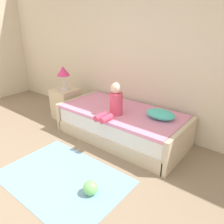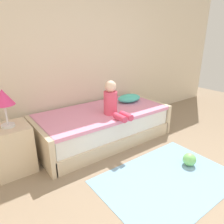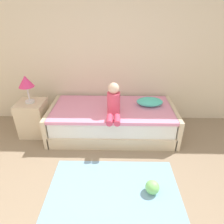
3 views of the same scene
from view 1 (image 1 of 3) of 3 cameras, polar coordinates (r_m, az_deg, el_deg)
The scene contains 9 objects.
ground_plane at distance 2.78m, azimuth -26.22°, elevation -21.57°, with size 9.20×9.20×0.00m, color gray.
wall_rear at distance 3.82m, azimuth 7.47°, elevation 16.78°, with size 7.20×0.10×2.90m, color beige.
bed at distance 3.64m, azimuth 2.46°, elevation -3.21°, with size 2.11×1.00×0.50m.
nightstand at distance 4.46m, azimuth -11.89°, elevation 2.11°, with size 0.44×0.44×0.60m, color beige.
table_lamp at distance 4.28m, azimuth -12.59°, elevation 10.10°, with size 0.24×0.24×0.45m.
child_figure at distance 3.27m, azimuth 0.56°, elevation 2.51°, with size 0.20×0.51×0.50m.
pillow at distance 3.29m, azimuth 12.49°, elevation -0.57°, with size 0.44×0.30×0.13m, color #4CCCBC.
toy_ball at distance 2.64m, azimuth -5.61°, elevation -19.03°, with size 0.17×0.17×0.17m, color #7FD872.
area_rug at distance 2.95m, azimuth -12.71°, elevation -16.37°, with size 1.60×1.10×0.01m, color #7AA8CC.
Camera 1 is at (1.98, -0.65, 1.85)m, focal length 35.14 mm.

